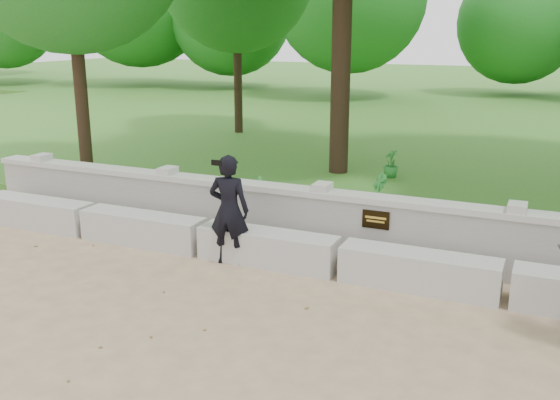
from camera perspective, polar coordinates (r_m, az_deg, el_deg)
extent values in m
plane|color=tan|center=(6.40, -0.19, -12.82)|extent=(80.00, 80.00, 0.00)
cube|color=#376D25|center=(19.50, 16.95, 6.17)|extent=(40.00, 22.00, 0.25)
cube|color=#B5B2AB|center=(10.53, -21.28, -1.12)|extent=(1.90, 0.45, 0.45)
cube|color=#B5B2AB|center=(9.26, -12.45, -2.60)|extent=(1.90, 0.45, 0.45)
cube|color=#B5B2AB|center=(8.27, -1.14, -4.40)|extent=(1.90, 0.45, 0.45)
cube|color=#B5B2AB|center=(7.70, 12.56, -6.34)|extent=(1.90, 0.45, 0.45)
cube|color=#ABA8A1|center=(8.50, 6.99, -2.66)|extent=(12.50, 0.25, 0.82)
cube|color=#B5B2AB|center=(8.37, 7.09, 0.27)|extent=(12.50, 0.35, 0.08)
cube|color=black|center=(8.23, 8.75, -1.80)|extent=(0.36, 0.02, 0.24)
imported|color=black|center=(8.18, -4.68, -0.92)|extent=(0.58, 0.43, 1.47)
cube|color=black|center=(7.76, -5.83, 3.41)|extent=(0.14, 0.04, 0.07)
cylinder|color=#382619|center=(17.31, -3.88, 11.71)|extent=(0.23, 0.23, 3.35)
cylinder|color=#382619|center=(12.39, -17.80, 10.12)|extent=(0.24, 0.24, 3.59)
cylinder|color=#382619|center=(12.28, 5.67, 15.33)|extent=(0.38, 0.38, 5.56)
imported|color=#2A7C2E|center=(9.70, -1.74, 0.51)|extent=(0.36, 0.35, 0.57)
imported|color=#2A7C2E|center=(9.73, 8.87, 0.55)|extent=(0.36, 0.41, 0.63)
imported|color=#2A7C2E|center=(12.21, 10.12, 3.31)|extent=(0.40, 0.40, 0.54)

